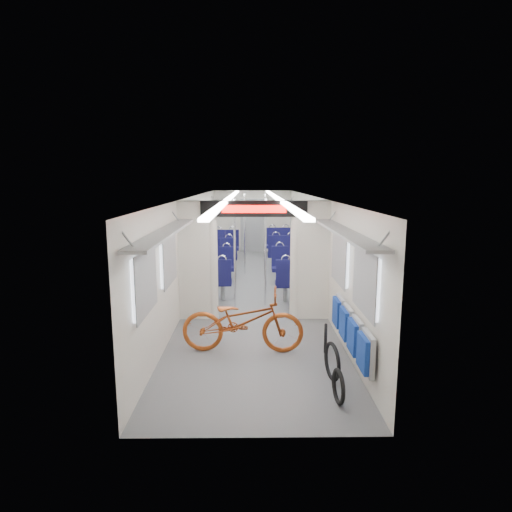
# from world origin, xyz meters

# --- Properties ---
(carriage) EXTENTS (12.00, 12.02, 2.31)m
(carriage) POSITION_xyz_m (0.00, -0.27, 1.50)
(carriage) COLOR #515456
(carriage) RESTS_ON ground
(bicycle) EXTENTS (1.94, 0.76, 1.00)m
(bicycle) POSITION_xyz_m (-0.19, -3.68, 0.50)
(bicycle) COLOR #9C4216
(bicycle) RESTS_ON ground
(flip_bench) EXTENTS (0.12, 2.10, 0.51)m
(flip_bench) POSITION_xyz_m (1.35, -4.32, 0.58)
(flip_bench) COLOR gray
(flip_bench) RESTS_ON carriage
(bike_hoop_a) EXTENTS (0.09, 0.45, 0.44)m
(bike_hoop_a) POSITION_xyz_m (1.00, -5.31, 0.20)
(bike_hoop_a) COLOR black
(bike_hoop_a) RESTS_ON ground
(bike_hoop_b) EXTENTS (0.14, 0.54, 0.54)m
(bike_hoop_b) POSITION_xyz_m (1.04, -4.69, 0.24)
(bike_hoop_b) COLOR black
(bike_hoop_b) RESTS_ON ground
(bike_hoop_c) EXTENTS (0.13, 0.47, 0.47)m
(bike_hoop_c) POSITION_xyz_m (1.11, -3.76, 0.21)
(bike_hoop_c) COLOR black
(bike_hoop_c) RESTS_ON ground
(seat_bay_near_left) EXTENTS (0.88, 1.93, 1.06)m
(seat_bay_near_left) POSITION_xyz_m (-0.93, 0.09, 0.52)
(seat_bay_near_left) COLOR #0D0D39
(seat_bay_near_left) RESTS_ON ground
(seat_bay_near_right) EXTENTS (0.90, 2.03, 1.09)m
(seat_bay_near_right) POSITION_xyz_m (0.94, -0.04, 0.54)
(seat_bay_near_right) COLOR #0D0D39
(seat_bay_near_right) RESTS_ON ground
(seat_bay_far_left) EXTENTS (0.93, 2.18, 1.13)m
(seat_bay_far_left) POSITION_xyz_m (-0.93, 3.32, 0.56)
(seat_bay_far_left) COLOR #0D0D39
(seat_bay_far_left) RESTS_ON ground
(seat_bay_far_right) EXTENTS (0.95, 2.25, 1.15)m
(seat_bay_far_right) POSITION_xyz_m (0.93, 3.76, 0.57)
(seat_bay_far_right) COLOR #0D0D39
(seat_bay_far_right) RESTS_ON ground
(stanchion_near_left) EXTENTS (0.04, 0.04, 2.30)m
(stanchion_near_left) POSITION_xyz_m (-0.40, -1.24, 1.15)
(stanchion_near_left) COLOR silver
(stanchion_near_left) RESTS_ON ground
(stanchion_near_right) EXTENTS (0.04, 0.04, 2.30)m
(stanchion_near_right) POSITION_xyz_m (0.25, -1.12, 1.15)
(stanchion_near_right) COLOR silver
(stanchion_near_right) RESTS_ON ground
(stanchion_far_left) EXTENTS (0.05, 0.05, 2.30)m
(stanchion_far_left) POSITION_xyz_m (-0.24, 2.04, 1.15)
(stanchion_far_left) COLOR silver
(stanchion_far_left) RESTS_ON ground
(stanchion_far_right) EXTENTS (0.04, 0.04, 2.30)m
(stanchion_far_right) POSITION_xyz_m (0.34, 1.94, 1.15)
(stanchion_far_right) COLOR silver
(stanchion_far_right) RESTS_ON ground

